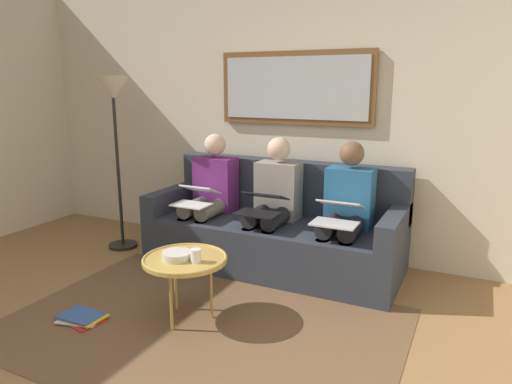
{
  "coord_description": "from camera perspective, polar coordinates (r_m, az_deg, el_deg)",
  "views": [
    {
      "loc": [
        -1.58,
        1.54,
        1.58
      ],
      "look_at": [
        0.0,
        -1.7,
        0.75
      ],
      "focal_mm": 32.73,
      "sensor_mm": 36.0,
      "label": 1
    }
  ],
  "objects": [
    {
      "name": "coffee_table",
      "position": [
        3.2,
        -8.68,
        -8.22
      ],
      "size": [
        0.57,
        0.57,
        0.46
      ],
      "color": "tan",
      "rests_on": "ground_plane"
    },
    {
      "name": "person_right",
      "position": [
        4.33,
        -5.6,
        -0.04
      ],
      "size": [
        0.38,
        0.58,
        1.14
      ],
      "color": "#66236B",
      "rests_on": "couch"
    },
    {
      "name": "person_middle",
      "position": [
        4.04,
        2.17,
        -0.95
      ],
      "size": [
        0.38,
        0.58,
        1.14
      ],
      "color": "gray",
      "rests_on": "couch"
    },
    {
      "name": "cup",
      "position": [
        3.09,
        -7.37,
        -7.73
      ],
      "size": [
        0.07,
        0.07,
        0.09
      ],
      "primitive_type": "cylinder",
      "color": "silver",
      "rests_on": "coffee_table"
    },
    {
      "name": "bowl",
      "position": [
        3.17,
        -9.67,
        -7.66
      ],
      "size": [
        0.2,
        0.2,
        0.05
      ],
      "primitive_type": "cylinder",
      "color": "beige",
      "rests_on": "coffee_table"
    },
    {
      "name": "laptop_white",
      "position": [
        4.13,
        -7.31,
        -0.48
      ],
      "size": [
        0.32,
        0.36,
        0.16
      ],
      "color": "white"
    },
    {
      "name": "person_left",
      "position": [
        3.83,
        10.96,
        -1.95
      ],
      "size": [
        0.38,
        0.58,
        1.14
      ],
      "color": "#235B84",
      "rests_on": "couch"
    },
    {
      "name": "laptop_black",
      "position": [
        3.83,
        0.75,
        -1.41
      ],
      "size": [
        0.35,
        0.38,
        0.16
      ],
      "color": "black"
    },
    {
      "name": "couch",
      "position": [
        4.18,
        2.52,
        -4.7
      ],
      "size": [
        2.2,
        0.9,
        0.9
      ],
      "color": "#2D333D",
      "rests_on": "ground_plane"
    },
    {
      "name": "standing_lamp",
      "position": [
        4.62,
        -16.97,
        9.84
      ],
      "size": [
        0.32,
        0.32,
        1.66
      ],
      "color": "black",
      "rests_on": "ground_plane"
    },
    {
      "name": "laptop_silver",
      "position": [
        3.61,
        10.0,
        -2.48
      ],
      "size": [
        0.34,
        0.38,
        0.17
      ],
      "color": "silver"
    },
    {
      "name": "wall_rear",
      "position": [
        4.44,
        5.17,
        9.32
      ],
      "size": [
        6.0,
        0.12,
        2.6
      ],
      "primitive_type": "cube",
      "color": "beige",
      "rests_on": "ground_plane"
    },
    {
      "name": "framed_mirror",
      "position": [
        4.34,
        4.78,
        12.55
      ],
      "size": [
        1.47,
        0.05,
        0.65
      ],
      "color": "brown"
    },
    {
      "name": "magazine_stack",
      "position": [
        3.52,
        -20.46,
        -14.17
      ],
      "size": [
        0.34,
        0.26,
        0.04
      ],
      "color": "red",
      "rests_on": "ground_plane"
    },
    {
      "name": "area_rug",
      "position": [
        3.27,
        -6.81,
        -15.97
      ],
      "size": [
        2.6,
        1.8,
        0.01
      ],
      "primitive_type": "cube",
      "color": "brown",
      "rests_on": "ground_plane"
    }
  ]
}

